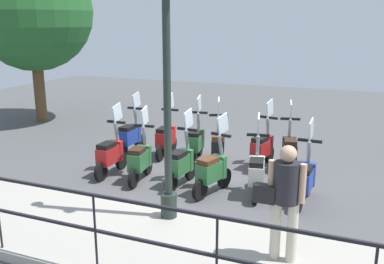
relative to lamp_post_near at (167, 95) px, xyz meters
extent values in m
plane|color=#4C4C4F|center=(2.40, 0.16, -2.16)|extent=(28.00, 28.00, 0.00)
cube|color=#A39E93|center=(-0.80, 0.16, -2.09)|extent=(2.20, 20.00, 0.15)
cube|color=gray|center=(0.25, 0.16, -2.09)|extent=(0.10, 20.00, 0.15)
cube|color=black|center=(-1.80, 0.16, -0.96)|extent=(0.04, 16.00, 0.04)
cube|color=black|center=(-1.80, 0.16, -1.44)|extent=(0.04, 16.00, 0.04)
cylinder|color=black|center=(-1.80, -1.44, -1.49)|extent=(0.03, 0.03, 1.05)
cylinder|color=black|center=(-1.80, 0.16, -1.49)|extent=(0.03, 0.03, 1.05)
cylinder|color=#232D28|center=(0.00, 0.00, -1.81)|extent=(0.26, 0.26, 0.40)
cylinder|color=#232D28|center=(0.00, 0.00, 0.19)|extent=(0.12, 0.12, 4.40)
cylinder|color=beige|center=(-0.60, -2.08, -1.60)|extent=(0.14, 0.14, 0.82)
cylinder|color=beige|center=(-0.60, -1.86, -1.60)|extent=(0.14, 0.14, 0.82)
cylinder|color=#232328|center=(-0.60, -1.97, -0.92)|extent=(0.33, 0.33, 0.55)
sphere|color=tan|center=(-0.60, -1.97, -0.53)|extent=(0.22, 0.22, 0.22)
cylinder|color=tan|center=(-0.61, -2.17, -0.90)|extent=(0.09, 0.09, 0.52)
cylinder|color=tan|center=(-0.60, -1.77, -0.90)|extent=(0.09, 0.09, 0.52)
cube|color=black|center=(-0.64, -1.71, -1.09)|extent=(0.15, 0.28, 0.24)
cylinder|color=brown|center=(5.31, 7.26, -1.08)|extent=(0.36, 0.36, 2.17)
sphere|color=#235B28|center=(5.31, 7.26, 1.43)|extent=(3.80, 3.80, 3.80)
cylinder|color=black|center=(2.14, -1.94, -1.96)|extent=(0.40, 0.10, 0.40)
cylinder|color=black|center=(1.32, -1.90, -1.96)|extent=(0.40, 0.10, 0.40)
cube|color=navy|center=(1.64, -1.92, -1.68)|extent=(0.61, 0.31, 0.36)
cube|color=navy|center=(1.93, -1.93, -1.66)|extent=(0.13, 0.31, 0.44)
cube|color=black|center=(1.57, -1.91, -1.45)|extent=(0.41, 0.28, 0.10)
cylinder|color=gray|center=(1.99, -1.93, -1.31)|extent=(0.19, 0.08, 0.55)
cube|color=black|center=(1.99, -1.93, -1.03)|extent=(0.08, 0.44, 0.05)
cube|color=silver|center=(2.05, -1.94, -0.83)|extent=(0.39, 0.05, 0.42)
cylinder|color=black|center=(2.18, -0.92, -1.96)|extent=(0.41, 0.16, 0.40)
cylinder|color=black|center=(1.37, -1.10, -1.96)|extent=(0.41, 0.16, 0.40)
cube|color=beige|center=(1.69, -1.03, -1.68)|extent=(0.65, 0.40, 0.36)
cube|color=beige|center=(1.98, -0.97, -1.66)|extent=(0.18, 0.32, 0.44)
cube|color=black|center=(1.63, -1.04, -1.45)|extent=(0.45, 0.34, 0.10)
cylinder|color=gray|center=(2.04, -0.96, -1.31)|extent=(0.19, 0.11, 0.55)
cube|color=black|center=(2.04, -0.96, -1.03)|extent=(0.15, 0.44, 0.05)
cube|color=silver|center=(2.10, -0.94, -0.83)|extent=(0.39, 0.11, 0.42)
cylinder|color=black|center=(1.93, -0.32, -1.96)|extent=(0.41, 0.18, 0.40)
cylinder|color=black|center=(1.13, -0.10, -1.96)|extent=(0.41, 0.18, 0.40)
cube|color=#2D6B38|center=(1.45, -0.19, -1.68)|extent=(0.65, 0.43, 0.36)
cube|color=#2D6B38|center=(1.73, -0.27, -1.66)|extent=(0.20, 0.32, 0.44)
cube|color=#4C2D19|center=(1.38, -0.17, -1.45)|extent=(0.45, 0.36, 0.10)
cylinder|color=gray|center=(1.79, -0.28, -1.31)|extent=(0.19, 0.12, 0.55)
cube|color=black|center=(1.79, -0.28, -1.03)|extent=(0.17, 0.44, 0.05)
cube|color=silver|center=(1.85, -0.30, -0.83)|extent=(0.38, 0.13, 0.42)
cylinder|color=black|center=(2.09, 0.48, -1.96)|extent=(0.41, 0.11, 0.40)
cylinder|color=black|center=(1.27, 0.55, -1.96)|extent=(0.41, 0.11, 0.40)
cube|color=#2D6B38|center=(1.59, 0.52, -1.68)|extent=(0.62, 0.33, 0.36)
cube|color=#2D6B38|center=(1.88, 0.50, -1.66)|extent=(0.14, 0.31, 0.44)
cube|color=black|center=(1.52, 0.53, -1.45)|extent=(0.42, 0.29, 0.10)
cylinder|color=gray|center=(1.94, 0.49, -1.31)|extent=(0.19, 0.08, 0.55)
cube|color=black|center=(1.94, 0.49, -1.03)|extent=(0.10, 0.44, 0.05)
cube|color=silver|center=(2.00, 0.49, -0.83)|extent=(0.39, 0.06, 0.42)
cylinder|color=black|center=(2.02, 1.47, -1.96)|extent=(0.41, 0.13, 0.40)
cylinder|color=black|center=(1.20, 1.36, -1.96)|extent=(0.41, 0.13, 0.40)
cube|color=#2D6B38|center=(1.52, 1.40, -1.68)|extent=(0.63, 0.36, 0.36)
cube|color=#2D6B38|center=(1.81, 1.44, -1.66)|extent=(0.16, 0.31, 0.44)
cube|color=black|center=(1.46, 1.39, -1.45)|extent=(0.43, 0.31, 0.10)
cylinder|color=gray|center=(1.87, 1.45, -1.31)|extent=(0.19, 0.09, 0.55)
cube|color=black|center=(1.87, 1.45, -1.03)|extent=(0.12, 0.44, 0.05)
cube|color=silver|center=(1.93, 1.46, -0.83)|extent=(0.39, 0.08, 0.42)
cylinder|color=black|center=(2.11, 2.18, -1.96)|extent=(0.40, 0.08, 0.40)
cylinder|color=black|center=(1.28, 2.18, -1.96)|extent=(0.40, 0.08, 0.40)
cube|color=#B21E1E|center=(1.61, 2.18, -1.68)|extent=(0.60, 0.28, 0.36)
cube|color=#B21E1E|center=(1.90, 2.18, -1.66)|extent=(0.12, 0.30, 0.44)
cube|color=black|center=(1.54, 2.18, -1.45)|extent=(0.40, 0.26, 0.10)
cylinder|color=gray|center=(1.96, 2.18, -1.31)|extent=(0.18, 0.07, 0.55)
cube|color=black|center=(1.96, 2.18, -1.03)|extent=(0.06, 0.44, 0.05)
cube|color=silver|center=(2.02, 2.18, -0.83)|extent=(0.39, 0.03, 0.42)
cylinder|color=black|center=(3.86, -1.25, -1.96)|extent=(0.41, 0.17, 0.40)
cylinder|color=black|center=(3.05, -1.44, -1.96)|extent=(0.41, 0.17, 0.40)
cube|color=black|center=(3.37, -1.37, -1.68)|extent=(0.65, 0.41, 0.36)
cube|color=black|center=(3.65, -1.30, -1.66)|extent=(0.19, 0.32, 0.44)
cube|color=black|center=(3.30, -1.38, -1.45)|extent=(0.45, 0.35, 0.10)
cylinder|color=gray|center=(3.71, -1.28, -1.31)|extent=(0.19, 0.11, 0.55)
cube|color=black|center=(3.71, -1.28, -1.03)|extent=(0.16, 0.44, 0.05)
cube|color=silver|center=(3.77, -1.27, -0.83)|extent=(0.38, 0.12, 0.42)
cylinder|color=black|center=(3.82, -0.82, -1.96)|extent=(0.41, 0.15, 0.40)
cylinder|color=black|center=(3.01, -0.67, -1.96)|extent=(0.41, 0.15, 0.40)
cube|color=#B21E1E|center=(3.33, -0.73, -1.68)|extent=(0.64, 0.39, 0.36)
cube|color=#B21E1E|center=(3.62, -0.78, -1.66)|extent=(0.17, 0.32, 0.44)
cube|color=black|center=(3.26, -0.72, -1.45)|extent=(0.44, 0.33, 0.10)
cylinder|color=gray|center=(3.68, -0.80, -1.31)|extent=(0.19, 0.10, 0.55)
cube|color=black|center=(3.68, -0.80, -1.03)|extent=(0.14, 0.44, 0.05)
cube|color=silver|center=(3.73, -0.81, -0.83)|extent=(0.39, 0.10, 0.42)
cylinder|color=black|center=(3.62, 0.39, -1.96)|extent=(0.41, 0.20, 0.40)
cylinder|color=black|center=(2.83, 0.14, -1.96)|extent=(0.41, 0.20, 0.40)
cube|color=black|center=(3.14, 0.24, -1.68)|extent=(0.66, 0.45, 0.36)
cube|color=black|center=(3.42, 0.32, -1.66)|extent=(0.20, 0.32, 0.44)
cube|color=#4C2D19|center=(3.07, 0.22, -1.45)|extent=(0.46, 0.37, 0.10)
cylinder|color=gray|center=(3.47, 0.34, -1.31)|extent=(0.20, 0.12, 0.55)
cube|color=black|center=(3.47, 0.34, -1.03)|extent=(0.19, 0.44, 0.05)
cube|color=silver|center=(3.53, 0.36, -0.83)|extent=(0.38, 0.15, 0.42)
cylinder|color=black|center=(3.74, 0.91, -1.96)|extent=(0.41, 0.14, 0.40)
cylinder|color=black|center=(2.92, 0.79, -1.96)|extent=(0.41, 0.14, 0.40)
cube|color=#2D6B38|center=(3.24, 0.84, -1.68)|extent=(0.64, 0.37, 0.36)
cube|color=#2D6B38|center=(3.53, 0.88, -1.66)|extent=(0.16, 0.31, 0.44)
cube|color=black|center=(3.17, 0.83, -1.45)|extent=(0.44, 0.32, 0.10)
cylinder|color=gray|center=(3.59, 0.89, -1.31)|extent=(0.19, 0.10, 0.55)
cube|color=black|center=(3.59, 0.89, -1.03)|extent=(0.13, 0.44, 0.05)
cube|color=silver|center=(3.65, 0.90, -0.83)|extent=(0.39, 0.09, 0.42)
cylinder|color=black|center=(3.79, 1.69, -1.96)|extent=(0.40, 0.10, 0.40)
cylinder|color=black|center=(2.96, 1.64, -1.96)|extent=(0.40, 0.10, 0.40)
cube|color=#B21E1E|center=(3.29, 1.66, -1.68)|extent=(0.62, 0.32, 0.36)
cube|color=#B21E1E|center=(3.58, 1.67, -1.66)|extent=(0.14, 0.31, 0.44)
cube|color=black|center=(3.22, 1.65, -1.45)|extent=(0.41, 0.28, 0.10)
cylinder|color=gray|center=(3.64, 1.68, -1.31)|extent=(0.19, 0.08, 0.55)
cube|color=black|center=(3.64, 1.68, -1.03)|extent=(0.09, 0.44, 0.05)
cube|color=silver|center=(3.70, 1.68, -0.83)|extent=(0.39, 0.05, 0.42)
cylinder|color=black|center=(3.61, 2.56, -1.96)|extent=(0.40, 0.09, 0.40)
cylinder|color=black|center=(2.78, 2.58, -1.96)|extent=(0.40, 0.09, 0.40)
cube|color=navy|center=(3.11, 2.57, -1.68)|extent=(0.61, 0.30, 0.36)
cube|color=navy|center=(3.40, 2.56, -1.66)|extent=(0.13, 0.30, 0.44)
cube|color=black|center=(3.04, 2.57, -1.45)|extent=(0.41, 0.27, 0.10)
cylinder|color=gray|center=(3.46, 2.56, -1.31)|extent=(0.18, 0.07, 0.55)
cube|color=black|center=(3.46, 2.56, -1.03)|extent=(0.07, 0.44, 0.05)
cube|color=silver|center=(3.52, 2.56, -0.83)|extent=(0.39, 0.04, 0.42)
camera|label=1|loc=(-5.83, -2.80, 1.07)|focal=40.00mm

